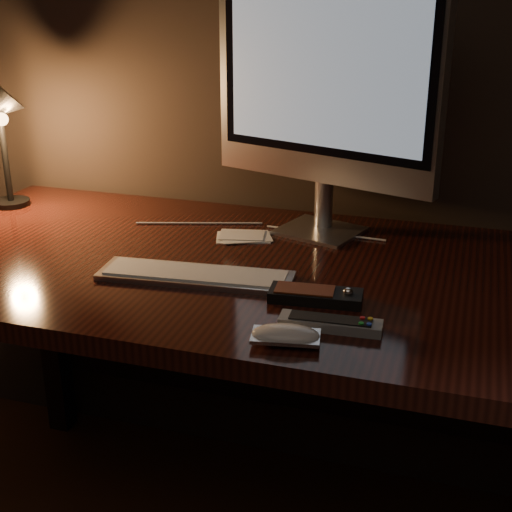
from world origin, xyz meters
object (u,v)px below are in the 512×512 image
(media_remote, at_px, (316,295))
(tv_remote, at_px, (330,323))
(monitor, at_px, (324,86))
(desk, at_px, (275,309))
(keyboard, at_px, (196,275))
(mouse, at_px, (286,337))
(desk_lamp, at_px, (1,124))

(media_remote, height_order, tv_remote, media_remote)
(monitor, height_order, tv_remote, monitor)
(desk, distance_m, monitor, 0.49)
(keyboard, bearing_deg, desk, 51.55)
(mouse, bearing_deg, desk_lamp, 140.38)
(keyboard, bearing_deg, mouse, -45.93)
(keyboard, bearing_deg, desk_lamp, 150.43)
(monitor, xyz_separation_m, media_remote, (0.07, -0.36, -0.32))
(monitor, bearing_deg, media_remote, -61.07)
(monitor, xyz_separation_m, tv_remote, (0.12, -0.46, -0.32))
(tv_remote, bearing_deg, media_remote, 112.31)
(media_remote, height_order, desk_lamp, desk_lamp)
(tv_remote, bearing_deg, keyboard, 152.42)
(keyboard, height_order, tv_remote, tv_remote)
(keyboard, distance_m, tv_remote, 0.32)
(monitor, bearing_deg, mouse, -65.74)
(desk, xyz_separation_m, desk_lamp, (-0.72, 0.10, 0.34))
(keyboard, xyz_separation_m, tv_remote, (0.29, -0.13, 0.00))
(monitor, bearing_deg, tv_remote, -57.80)
(keyboard, xyz_separation_m, mouse, (0.24, -0.20, 0.00))
(monitor, relative_size, desk_lamp, 1.75)
(desk, bearing_deg, tv_remote, -59.26)
(mouse, bearing_deg, media_remote, 76.49)
(desk, height_order, keyboard, keyboard)
(desk, relative_size, tv_remote, 9.26)
(desk_lamp, bearing_deg, desk, 10.94)
(desk, height_order, desk_lamp, desk_lamp)
(media_remote, bearing_deg, mouse, -98.74)
(keyboard, distance_m, mouse, 0.31)
(media_remote, distance_m, desk_lamp, 0.93)
(keyboard, height_order, media_remote, media_remote)
(desk_lamp, bearing_deg, keyboard, -5.35)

